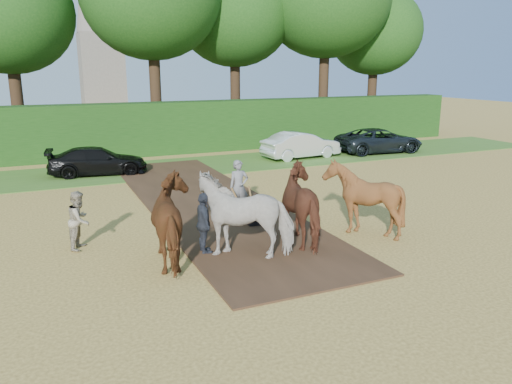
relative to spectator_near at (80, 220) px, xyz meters
name	(u,v)px	position (x,y,z in m)	size (l,w,h in m)	color
ground	(239,279)	(3.29, -3.76, -0.83)	(120.00, 120.00, 0.00)	gold
earth_strip	(207,202)	(4.79, 3.24, -0.80)	(4.50, 17.00, 0.05)	#472D1C
grass_verge	(133,171)	(3.29, 10.24, -0.81)	(50.00, 5.00, 0.03)	#38601E
hedgerow	(116,130)	(3.29, 14.74, 0.67)	(46.00, 1.60, 3.00)	#14380F
spectator_near	(80,220)	(0.00, 0.00, 0.00)	(0.80, 0.63, 1.65)	#ACA587
spectator_far	(204,224)	(3.04, -1.82, 0.03)	(1.00, 0.42, 1.71)	#242730
plough_team	(277,208)	(5.12, -2.05, 0.29)	(7.49, 5.22, 2.25)	#5F2C17
parked_cars	(159,155)	(4.61, 10.17, -0.12)	(35.85, 3.15, 1.49)	silver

